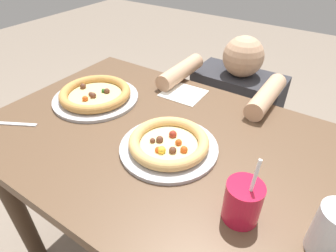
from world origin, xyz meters
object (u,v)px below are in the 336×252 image
object	(u,v)px
pizza_near	(169,144)
water_cup_clear	(333,231)
drink_cup_colored	(243,202)
fork	(5,123)
pizza_far	(95,95)
diner_seated	(230,132)

from	to	relation	value
pizza_near	water_cup_clear	distance (m)	0.46
pizza_near	drink_cup_colored	bearing A→B (deg)	-21.79
pizza_near	drink_cup_colored	world-z (taller)	drink_cup_colored
fork	pizza_far	bearing A→B (deg)	64.07
pizza_far	drink_cup_colored	distance (m)	0.70
water_cup_clear	diner_seated	distance (m)	0.97
fork	water_cup_clear	bearing A→B (deg)	6.66
fork	diner_seated	distance (m)	1.05
pizza_far	diner_seated	size ratio (longest dim) A/B	0.36
pizza_far	pizza_near	bearing A→B (deg)	-12.39
diner_seated	drink_cup_colored	bearing A→B (deg)	-67.99
water_cup_clear	fork	xyz separation A→B (m)	(-0.99, -0.12, -0.06)
pizza_far	water_cup_clear	bearing A→B (deg)	-11.55
drink_cup_colored	pizza_far	bearing A→B (deg)	163.67
pizza_near	diner_seated	world-z (taller)	diner_seated
diner_seated	pizza_near	bearing A→B (deg)	-87.25
pizza_near	drink_cup_colored	xyz separation A→B (m)	(0.27, -0.11, 0.03)
pizza_far	fork	size ratio (longest dim) A/B	1.75
drink_cup_colored	fork	size ratio (longest dim) A/B	0.98
drink_cup_colored	fork	distance (m)	0.82
pizza_far	drink_cup_colored	size ratio (longest dim) A/B	1.78
pizza_near	water_cup_clear	xyz separation A→B (m)	(0.45, -0.09, 0.04)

